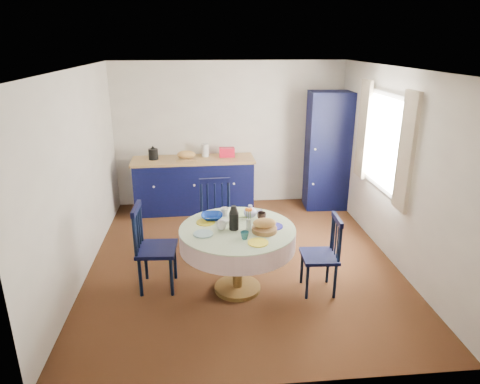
{
  "coord_description": "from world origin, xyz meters",
  "views": [
    {
      "loc": [
        -0.51,
        -5.14,
        2.81
      ],
      "look_at": [
        -0.01,
        0.2,
        0.9
      ],
      "focal_mm": 32.0,
      "sensor_mm": 36.0,
      "label": 1
    }
  ],
  "objects_px": {
    "kitchen_counter": "(194,184)",
    "mug_a": "(222,226)",
    "chair_far": "(216,218)",
    "chair_right": "(323,254)",
    "mug_c": "(262,216)",
    "cobalt_bowl": "(212,217)",
    "mug_d": "(225,212)",
    "chair_left": "(153,247)",
    "mug_b": "(245,235)",
    "dining_table": "(238,238)",
    "pantry_cabinet": "(328,151)"
  },
  "relations": [
    {
      "from": "pantry_cabinet",
      "to": "dining_table",
      "type": "bearing_deg",
      "value": -121.54
    },
    {
      "from": "kitchen_counter",
      "to": "chair_left",
      "type": "height_order",
      "value": "kitchen_counter"
    },
    {
      "from": "chair_right",
      "to": "dining_table",
      "type": "bearing_deg",
      "value": -93.32
    },
    {
      "from": "dining_table",
      "to": "chair_far",
      "type": "relative_size",
      "value": 1.27
    },
    {
      "from": "kitchen_counter",
      "to": "mug_c",
      "type": "distance_m",
      "value": 2.57
    },
    {
      "from": "mug_a",
      "to": "mug_d",
      "type": "relative_size",
      "value": 1.04
    },
    {
      "from": "kitchen_counter",
      "to": "mug_a",
      "type": "xyz_separation_m",
      "value": [
        0.34,
        -2.64,
        0.37
      ]
    },
    {
      "from": "pantry_cabinet",
      "to": "mug_a",
      "type": "bearing_deg",
      "value": -124.16
    },
    {
      "from": "chair_far",
      "to": "mug_d",
      "type": "height_order",
      "value": "chair_far"
    },
    {
      "from": "chair_left",
      "to": "chair_right",
      "type": "distance_m",
      "value": 1.98
    },
    {
      "from": "chair_far",
      "to": "mug_a",
      "type": "bearing_deg",
      "value": -90.89
    },
    {
      "from": "dining_table",
      "to": "cobalt_bowl",
      "type": "height_order",
      "value": "dining_table"
    },
    {
      "from": "chair_left",
      "to": "cobalt_bowl",
      "type": "relative_size",
      "value": 4.07
    },
    {
      "from": "chair_far",
      "to": "mug_d",
      "type": "relative_size",
      "value": 9.71
    },
    {
      "from": "mug_a",
      "to": "kitchen_counter",
      "type": "bearing_deg",
      "value": 97.36
    },
    {
      "from": "mug_d",
      "to": "cobalt_bowl",
      "type": "bearing_deg",
      "value": -150.91
    },
    {
      "from": "dining_table",
      "to": "mug_c",
      "type": "bearing_deg",
      "value": 36.78
    },
    {
      "from": "mug_a",
      "to": "cobalt_bowl",
      "type": "relative_size",
      "value": 0.43
    },
    {
      "from": "chair_far",
      "to": "chair_right",
      "type": "height_order",
      "value": "chair_far"
    },
    {
      "from": "chair_left",
      "to": "chair_right",
      "type": "bearing_deg",
      "value": -94.39
    },
    {
      "from": "mug_a",
      "to": "dining_table",
      "type": "bearing_deg",
      "value": 3.04
    },
    {
      "from": "mug_b",
      "to": "chair_left",
      "type": "bearing_deg",
      "value": 156.86
    },
    {
      "from": "kitchen_counter",
      "to": "mug_c",
      "type": "relative_size",
      "value": 18.8
    },
    {
      "from": "cobalt_bowl",
      "to": "pantry_cabinet",
      "type": "bearing_deg",
      "value": 48.02
    },
    {
      "from": "chair_right",
      "to": "mug_a",
      "type": "height_order",
      "value": "chair_right"
    },
    {
      "from": "mug_d",
      "to": "cobalt_bowl",
      "type": "relative_size",
      "value": 0.42
    },
    {
      "from": "mug_c",
      "to": "mug_b",
      "type": "bearing_deg",
      "value": -116.45
    },
    {
      "from": "chair_right",
      "to": "mug_c",
      "type": "distance_m",
      "value": 0.84
    },
    {
      "from": "chair_right",
      "to": "cobalt_bowl",
      "type": "height_order",
      "value": "chair_right"
    },
    {
      "from": "kitchen_counter",
      "to": "chair_far",
      "type": "bearing_deg",
      "value": -80.81
    },
    {
      "from": "pantry_cabinet",
      "to": "chair_right",
      "type": "height_order",
      "value": "pantry_cabinet"
    },
    {
      "from": "chair_left",
      "to": "cobalt_bowl",
      "type": "distance_m",
      "value": 0.78
    },
    {
      "from": "mug_d",
      "to": "chair_right",
      "type": "bearing_deg",
      "value": -23.24
    },
    {
      "from": "chair_right",
      "to": "mug_b",
      "type": "bearing_deg",
      "value": -76.0
    },
    {
      "from": "chair_left",
      "to": "mug_c",
      "type": "relative_size",
      "value": 9.51
    },
    {
      "from": "pantry_cabinet",
      "to": "chair_right",
      "type": "xyz_separation_m",
      "value": [
        -0.8,
        -2.68,
        -0.54
      ]
    },
    {
      "from": "chair_right",
      "to": "mug_d",
      "type": "xyz_separation_m",
      "value": [
        -1.1,
        0.47,
        0.38
      ]
    },
    {
      "from": "kitchen_counter",
      "to": "cobalt_bowl",
      "type": "height_order",
      "value": "kitchen_counter"
    },
    {
      "from": "chair_left",
      "to": "chair_right",
      "type": "xyz_separation_m",
      "value": [
        1.96,
        -0.25,
        -0.06
      ]
    },
    {
      "from": "dining_table",
      "to": "mug_a",
      "type": "height_order",
      "value": "dining_table"
    },
    {
      "from": "kitchen_counter",
      "to": "mug_d",
      "type": "xyz_separation_m",
      "value": [
        0.4,
        -2.26,
        0.38
      ]
    },
    {
      "from": "pantry_cabinet",
      "to": "mug_b",
      "type": "xyz_separation_m",
      "value": [
        -1.73,
        -2.87,
        -0.17
      ]
    },
    {
      "from": "chair_far",
      "to": "mug_d",
      "type": "xyz_separation_m",
      "value": [
        0.09,
        -0.6,
        0.32
      ]
    },
    {
      "from": "mug_a",
      "to": "mug_b",
      "type": "distance_m",
      "value": 0.36
    },
    {
      "from": "kitchen_counter",
      "to": "dining_table",
      "type": "bearing_deg",
      "value": -80.21
    },
    {
      "from": "kitchen_counter",
      "to": "mug_d",
      "type": "distance_m",
      "value": 2.32
    },
    {
      "from": "chair_left",
      "to": "mug_a",
      "type": "distance_m",
      "value": 0.87
    },
    {
      "from": "kitchen_counter",
      "to": "mug_c",
      "type": "bearing_deg",
      "value": -72.51
    },
    {
      "from": "chair_left",
      "to": "mug_c",
      "type": "distance_m",
      "value": 1.33
    },
    {
      "from": "kitchen_counter",
      "to": "mug_a",
      "type": "relative_size",
      "value": 18.5
    }
  ]
}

